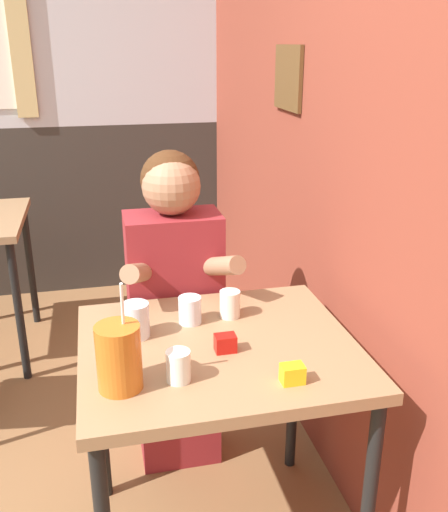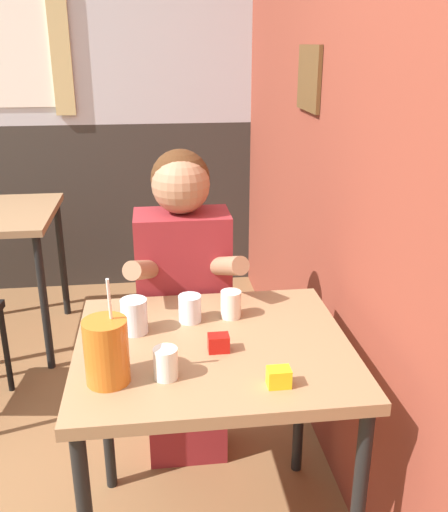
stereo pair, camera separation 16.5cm
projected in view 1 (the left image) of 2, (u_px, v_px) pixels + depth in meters
name	position (u px, v px, depth m)	size (l,w,h in m)	color
brick_wall_right	(288.00, 101.00, 2.45)	(0.08, 4.65, 2.70)	brown
back_wall	(36.00, 84.00, 3.45)	(5.20, 0.09, 2.70)	silver
main_table	(218.00, 370.00, 1.70)	(0.80, 0.70, 0.76)	#93704C
person_seated	(175.00, 309.00, 2.12)	(0.42, 0.41, 1.25)	maroon
cocktail_pitcher	(119.00, 357.00, 1.43)	(0.11, 0.11, 0.29)	#C6661E
glass_near_pitcher	(190.00, 310.00, 1.78)	(0.07, 0.07, 0.09)	silver
glass_center	(178.00, 366.00, 1.47)	(0.06, 0.06, 0.09)	silver
glass_far_side	(230.00, 304.00, 1.82)	(0.07, 0.07, 0.09)	silver
glass_by_brick	(136.00, 320.00, 1.69)	(0.08, 0.08, 0.11)	silver
condiment_ketchup	(225.00, 343.00, 1.62)	(0.06, 0.04, 0.05)	#B7140F
condiment_mustard	(292.00, 374.00, 1.47)	(0.06, 0.04, 0.05)	yellow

